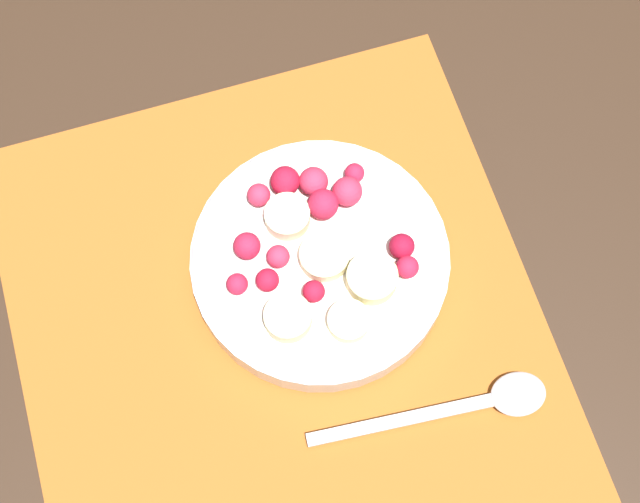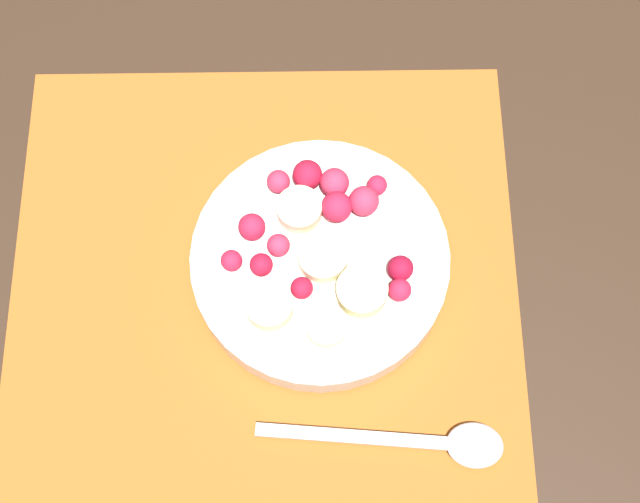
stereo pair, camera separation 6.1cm
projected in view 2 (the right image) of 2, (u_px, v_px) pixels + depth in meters
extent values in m
plane|color=#382619|center=(264.00, 342.00, 0.63)|extent=(3.00, 3.00, 0.00)
cube|color=#B26023|center=(264.00, 340.00, 0.63)|extent=(0.44, 0.37, 0.01)
cylinder|color=silver|center=(320.00, 262.00, 0.63)|extent=(0.18, 0.18, 0.02)
torus|color=silver|center=(320.00, 258.00, 0.62)|extent=(0.18, 0.18, 0.01)
cylinder|color=white|center=(320.00, 256.00, 0.62)|extent=(0.16, 0.16, 0.00)
cylinder|color=#F4EAB7|center=(327.00, 325.00, 0.60)|extent=(0.03, 0.03, 0.01)
cylinder|color=beige|center=(323.00, 257.00, 0.61)|extent=(0.04, 0.04, 0.01)
cylinder|color=#F4EAB7|center=(299.00, 210.00, 0.62)|extent=(0.04, 0.04, 0.01)
cylinder|color=beige|center=(362.00, 291.00, 0.60)|extent=(0.04, 0.04, 0.01)
cylinder|color=beige|center=(269.00, 306.00, 0.60)|extent=(0.05, 0.05, 0.01)
sphere|color=#DB3356|center=(364.00, 201.00, 0.62)|extent=(0.02, 0.02, 0.02)
sphere|color=#D12347|center=(337.00, 207.00, 0.62)|extent=(0.02, 0.02, 0.02)
sphere|color=red|center=(264.00, 265.00, 0.61)|extent=(0.02, 0.02, 0.02)
sphere|color=#DB3356|center=(334.00, 182.00, 0.63)|extent=(0.02, 0.02, 0.02)
sphere|color=#D12347|center=(252.00, 227.00, 0.62)|extent=(0.02, 0.02, 0.02)
sphere|color=#B21433|center=(400.00, 268.00, 0.61)|extent=(0.02, 0.02, 0.02)
sphere|color=#D12347|center=(400.00, 290.00, 0.60)|extent=(0.02, 0.02, 0.02)
sphere|color=#D12347|center=(231.00, 261.00, 0.61)|extent=(0.02, 0.02, 0.02)
sphere|color=#DB3356|center=(278.00, 245.00, 0.61)|extent=(0.02, 0.02, 0.02)
sphere|color=red|center=(302.00, 288.00, 0.60)|extent=(0.02, 0.02, 0.02)
sphere|color=red|center=(307.00, 175.00, 0.63)|extent=(0.02, 0.02, 0.02)
sphere|color=#DB3356|center=(278.00, 181.00, 0.63)|extent=(0.02, 0.02, 0.02)
sphere|color=#D12347|center=(377.00, 185.00, 0.63)|extent=(0.01, 0.01, 0.01)
cube|color=silver|center=(352.00, 437.00, 0.60)|extent=(0.02, 0.13, 0.00)
ellipsoid|color=silver|center=(475.00, 445.00, 0.60)|extent=(0.03, 0.04, 0.01)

